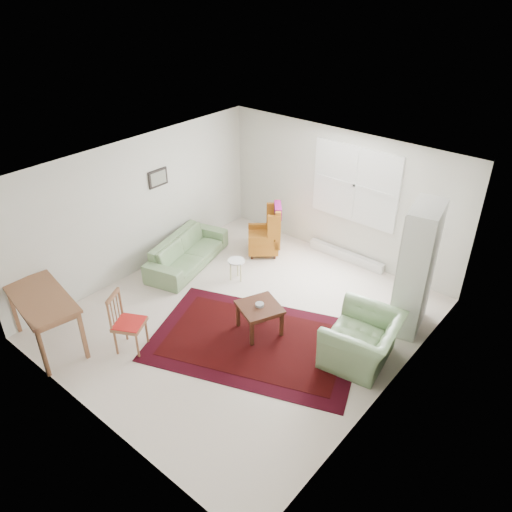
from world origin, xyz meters
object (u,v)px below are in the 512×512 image
Objects in this scene: stool at (236,270)px; desk_chair at (129,323)px; sofa at (187,247)px; desk at (47,321)px; wingback_chair at (263,229)px; coffee_table at (260,318)px; cabinet at (417,269)px; armchair at (363,336)px.

stool is 2.42m from desk_chair.
desk is (0.10, -2.93, 0.05)m from sofa.
stool is 0.30× the size of desk.
coffee_table is (1.49, -1.92, -0.28)m from wingback_chair.
desk is (-3.93, -3.91, -0.61)m from cabinet.
wingback_chair is at bearing -124.86° from armchair.
desk reaches higher than armchair.
cabinet is at bearing -91.42° from sofa.
sofa is 4.20m from cabinet.
armchair reaches higher than coffee_table.
desk_chair is at bearing 35.58° from desk.
stool is at bearing -107.55° from armchair.
stool is 0.43× the size of desk_chair.
wingback_chair reaches higher than desk.
coffee_table is 1.47× the size of stool.
desk_chair is (-2.91, -3.18, -0.56)m from cabinet.
armchair is 2.84m from stool.
desk is (-2.23, -2.26, 0.19)m from coffee_table.
desk is at bearing 166.76° from sofa.
wingback_chair is (0.83, 1.25, 0.14)m from sofa.
cabinet is at bearing 44.12° from coffee_table.
desk_chair is at bearing -143.83° from cabinet.
armchair is at bearing -109.46° from cabinet.
armchair is at bearing 16.51° from coffee_table.
armchair is 3.36m from wingback_chair.
armchair is 1.82× the size of coffee_table.
wingback_chair is 1.12m from stool.
desk_chair reaches higher than desk.
wingback_chair is 3.25m from cabinet.
wingback_chair is at bearing 163.85° from cabinet.
sofa is at bearing 91.94° from desk.
coffee_table is at bearing -34.55° from stool.
desk is at bearing -107.06° from stool.
coffee_table is (2.33, -0.66, -0.14)m from sofa.
sofa is 1.39× the size of desk.
desk is (-0.96, -3.13, 0.23)m from stool.
sofa is 3.87m from armchair.
coffee_table is 3.18m from desk.
coffee_table is 0.63× the size of desk_chair.
coffee_table is 2.50m from cabinet.
coffee_table is at bearing -147.25° from cabinet.
armchair is at bearing -81.95° from desk_chair.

